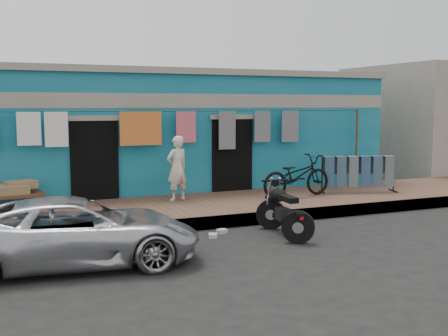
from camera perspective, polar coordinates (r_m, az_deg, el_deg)
ground at (r=10.03m, az=4.59°, el=-7.72°), size 80.00×80.00×0.00m
sidewalk at (r=12.67m, az=-1.80°, el=-4.15°), size 28.00×3.00×0.25m
curb at (r=11.36m, az=0.91°, el=-5.38°), size 28.00×0.10×0.25m
building at (r=16.25m, az=-7.03°, el=3.68°), size 12.20×5.20×3.36m
neighbor_right at (r=22.04m, az=21.64°, el=4.54°), size 6.00×5.00×3.80m
clothesline at (r=13.41m, az=-6.74°, el=3.61°), size 10.06×0.06×2.10m
car at (r=8.89m, az=-14.79°, el=-6.17°), size 4.03×2.21×1.08m
seated_person at (r=12.96m, az=-4.79°, el=-0.02°), size 0.62×0.51×1.50m
bicycle at (r=13.56m, az=7.38°, el=-0.34°), size 1.97×0.89×1.23m
motorcycle at (r=10.58m, az=6.11°, el=-4.19°), size 0.84×1.66×1.01m
charpoy at (r=12.73m, az=-21.44°, el=-2.70°), size 1.82×1.13×0.56m
jeans_rack at (r=14.59m, az=13.48°, el=-0.55°), size 2.20×1.53×0.95m
litter_a at (r=10.82m, az=-0.21°, el=-6.44°), size 0.20×0.17×0.08m
litter_b at (r=11.79m, az=8.51°, el=-5.45°), size 0.17×0.18×0.07m
litter_c at (r=10.46m, az=-1.13°, el=-6.89°), size 0.20×0.23×0.07m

